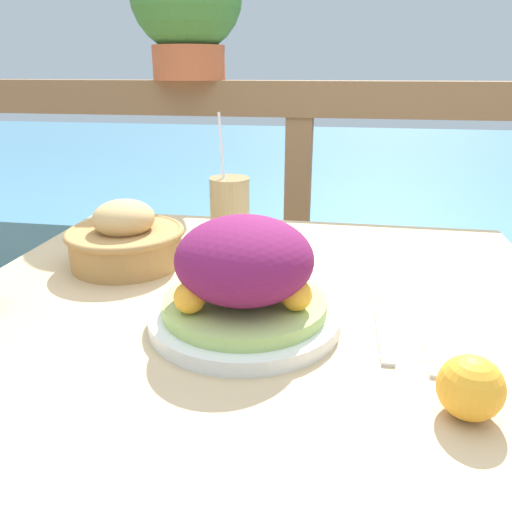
{
  "coord_description": "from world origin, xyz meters",
  "views": [
    {
      "loc": [
        0.12,
        -0.65,
        1.09
      ],
      "look_at": [
        -0.0,
        0.04,
        0.83
      ],
      "focal_mm": 35.0,
      "sensor_mm": 36.0,
      "label": 1
    }
  ],
  "objects": [
    {
      "name": "patio_table",
      "position": [
        0.0,
        0.0,
        0.65
      ],
      "size": [
        0.91,
        0.87,
        0.77
      ],
      "color": "tan",
      "rests_on": "ground_plane"
    },
    {
      "name": "railing_fence",
      "position": [
        0.0,
        0.73,
        0.8
      ],
      "size": [
        2.8,
        0.08,
        1.06
      ],
      "color": "brown",
      "rests_on": "ground_plane"
    },
    {
      "name": "sea_backdrop",
      "position": [
        0.0,
        3.23,
        0.23
      ],
      "size": [
        12.0,
        4.0,
        0.46
      ],
      "color": "teal",
      "rests_on": "ground_plane"
    },
    {
      "name": "salad_plate",
      "position": [
        -0.0,
        -0.06,
        0.83
      ],
      "size": [
        0.26,
        0.26,
        0.15
      ],
      "color": "silver",
      "rests_on": "patio_table"
    },
    {
      "name": "drink_glass",
      "position": [
        -0.09,
        0.25,
        0.84
      ],
      "size": [
        0.08,
        0.08,
        0.25
      ],
      "color": "tan",
      "rests_on": "patio_table"
    },
    {
      "name": "bread_basket",
      "position": [
        -0.24,
        0.12,
        0.81
      ],
      "size": [
        0.2,
        0.2,
        0.11
      ],
      "color": "#AD7F47",
      "rests_on": "patio_table"
    },
    {
      "name": "potted_plant",
      "position": [
        -0.3,
        0.73,
        1.25
      ],
      "size": [
        0.29,
        0.29,
        0.36
      ],
      "color": "#B75B38",
      "rests_on": "railing_fence"
    },
    {
      "name": "fork",
      "position": [
        0.18,
        -0.05,
        0.77
      ],
      "size": [
        0.02,
        0.18,
        0.0
      ],
      "color": "silver",
      "rests_on": "patio_table"
    },
    {
      "name": "knife",
      "position": [
        0.24,
        -0.06,
        0.77
      ],
      "size": [
        0.03,
        0.18,
        0.0
      ],
      "color": "silver",
      "rests_on": "patio_table"
    },
    {
      "name": "orange_near_glass",
      "position": [
        0.25,
        -0.21,
        0.8
      ],
      "size": [
        0.06,
        0.06,
        0.06
      ],
      "color": "#F9A328",
      "rests_on": "patio_table"
    }
  ]
}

